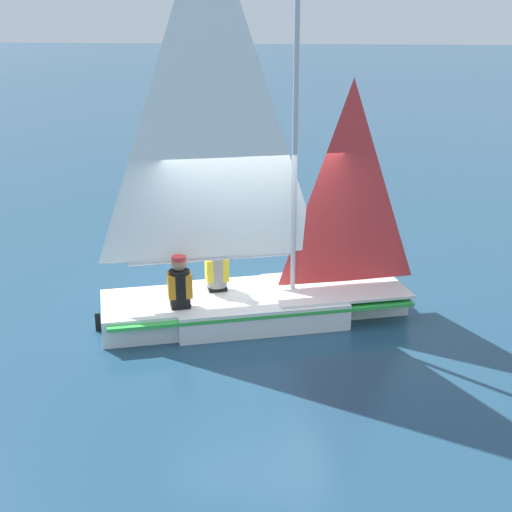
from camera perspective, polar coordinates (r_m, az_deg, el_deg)
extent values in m
plane|color=navy|center=(11.00, 0.00, -4.91)|extent=(260.00, 260.00, 0.00)
cube|color=white|center=(10.93, 0.00, -3.97)|extent=(2.35, 2.91, 0.39)
cube|color=white|center=(11.41, 8.83, -3.20)|extent=(1.17, 1.29, 0.39)
cube|color=white|center=(10.72, -9.42, -4.68)|extent=(1.61, 1.46, 0.39)
cube|color=green|center=(10.88, 0.00, -3.35)|extent=(3.08, 4.76, 0.05)
cube|color=silver|center=(11.17, 6.35, -2.39)|extent=(2.07, 2.44, 0.04)
cylinder|color=#B7B7BC|center=(10.31, 3.19, 11.89)|extent=(0.08, 0.08, 5.59)
cylinder|color=#B7B7BC|center=(10.53, -3.49, -0.18)|extent=(0.95, 2.32, 0.07)
pyramid|color=white|center=(10.03, -3.77, 13.19)|extent=(0.89, 2.20, 4.83)
pyramid|color=red|center=(10.76, 7.52, 5.78)|extent=(0.60, 1.46, 3.08)
cube|color=black|center=(10.74, -12.53, -5.18)|extent=(0.06, 0.09, 0.28)
cube|color=black|center=(11.08, -3.11, -3.49)|extent=(0.32, 0.35, 0.45)
cylinder|color=gray|center=(10.91, -3.15, -1.18)|extent=(0.39, 0.39, 0.50)
cube|color=yellow|center=(10.90, -3.15, -1.05)|extent=(0.36, 0.41, 0.35)
sphere|color=#A87A56|center=(10.80, -3.18, 0.57)|extent=(0.22, 0.22, 0.22)
cylinder|color=red|center=(10.77, -3.19, 0.99)|extent=(0.27, 0.27, 0.06)
cube|color=black|center=(10.48, -6.03, -4.88)|extent=(0.32, 0.35, 0.45)
cylinder|color=black|center=(10.30, -6.12, -2.46)|extent=(0.39, 0.39, 0.50)
cube|color=orange|center=(10.29, -6.13, -2.33)|extent=(0.36, 0.41, 0.35)
sphere|color=#A87A56|center=(10.19, -6.19, -0.62)|extent=(0.22, 0.22, 0.22)
cylinder|color=red|center=(10.16, -6.20, -0.18)|extent=(0.27, 0.27, 0.06)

